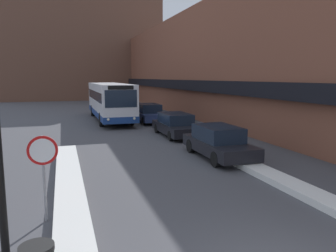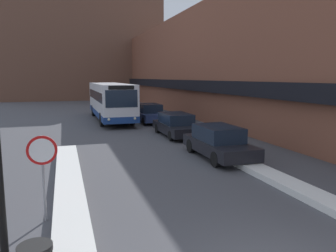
{
  "view_description": "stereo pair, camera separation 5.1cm",
  "coord_description": "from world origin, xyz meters",
  "views": [
    {
      "loc": [
        -3.7,
        -4.54,
        3.77
      ],
      "look_at": [
        0.44,
        8.25,
        1.75
      ],
      "focal_mm": 35.0,
      "sensor_mm": 36.0,
      "label": 1
    },
    {
      "loc": [
        -3.65,
        -4.55,
        3.77
      ],
      "look_at": [
        0.44,
        8.25,
        1.75
      ],
      "focal_mm": 35.0,
      "sensor_mm": 36.0,
      "label": 2
    }
  ],
  "objects": [
    {
      "name": "parked_car_middle",
      "position": [
        3.2,
        15.15,
        0.73
      ],
      "size": [
        1.91,
        4.76,
        1.46
      ],
      "color": "black",
      "rests_on": "ground_plane"
    },
    {
      "name": "building_row_right",
      "position": [
        9.98,
        24.0,
        4.96
      ],
      "size": [
        5.5,
        60.0,
        9.95
      ],
      "color": "brown",
      "rests_on": "ground_plane"
    },
    {
      "name": "snow_bank_left",
      "position": [
        -3.6,
        6.14,
        0.15
      ],
      "size": [
        0.9,
        12.95,
        0.29
      ],
      "color": "silver",
      "rests_on": "ground_plane"
    },
    {
      "name": "city_bus",
      "position": [
        0.27,
        24.3,
        1.75
      ],
      "size": [
        2.64,
        11.77,
        3.21
      ],
      "color": "silver",
      "rests_on": "ground_plane"
    },
    {
      "name": "snow_bank_right",
      "position": [
        3.6,
        4.35,
        0.12
      ],
      "size": [
        0.9,
        13.22,
        0.23
      ],
      "color": "silver",
      "rests_on": "ground_plane"
    },
    {
      "name": "street_lamp",
      "position": [
        -4.66,
        2.32,
        4.3
      ],
      "size": [
        1.46,
        0.36,
        7.03
      ],
      "color": "black",
      "rests_on": "ground_plane"
    },
    {
      "name": "parked_car_front",
      "position": [
        3.2,
        9.09,
        0.75
      ],
      "size": [
        1.9,
        4.62,
        1.5
      ],
      "color": "black",
      "rests_on": "ground_plane"
    },
    {
      "name": "parked_car_back",
      "position": [
        3.2,
        21.9,
        0.77
      ],
      "size": [
        1.88,
        4.57,
        1.54
      ],
      "color": "navy",
      "rests_on": "ground_plane"
    },
    {
      "name": "building_backdrop_far",
      "position": [
        0.0,
        53.86,
        9.92
      ],
      "size": [
        26.0,
        8.0,
        19.84
      ],
      "color": "brown",
      "rests_on": "ground_plane"
    },
    {
      "name": "stop_sign",
      "position": [
        -4.24,
        4.22,
        1.66
      ],
      "size": [
        0.76,
        0.08,
        2.29
      ],
      "color": "gray",
      "rests_on": "ground_plane"
    }
  ]
}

